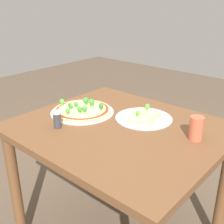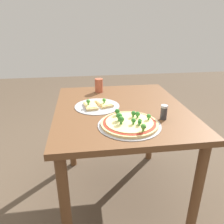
% 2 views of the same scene
% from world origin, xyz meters
% --- Properties ---
extents(dining_table, '(1.01, 0.88, 0.76)m').
position_xyz_m(dining_table, '(0.00, 0.00, 0.65)').
color(dining_table, brown).
rests_on(dining_table, ground_plane).
extents(pizza_tray_whole, '(0.36, 0.36, 0.07)m').
position_xyz_m(pizza_tray_whole, '(0.28, 0.00, 0.78)').
color(pizza_tray_whole, '#A3A3A8').
rests_on(pizza_tray_whole, dining_table).
extents(pizza_tray_slice, '(0.31, 0.31, 0.06)m').
position_xyz_m(pizza_tray_slice, '(-0.04, -0.16, 0.77)').
color(pizza_tray_slice, '#A3A3A8').
rests_on(pizza_tray_slice, dining_table).
extents(drinking_cup, '(0.06, 0.06, 0.11)m').
position_xyz_m(drinking_cup, '(-0.35, -0.12, 0.82)').
color(drinking_cup, '#AD5138').
rests_on(drinking_cup, dining_table).
extents(condiment_shaker, '(0.04, 0.04, 0.09)m').
position_xyz_m(condiment_shaker, '(0.22, 0.22, 0.81)').
color(condiment_shaker, '#333338').
rests_on(condiment_shaker, dining_table).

